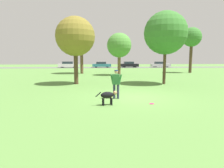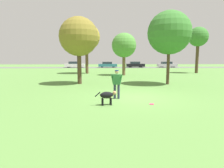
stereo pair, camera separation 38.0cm
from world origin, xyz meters
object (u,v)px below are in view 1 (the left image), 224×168
Objects in this scene: dog at (108,95)px; parked_car_silver at (160,65)px; person at (116,82)px; frisbee at (152,104)px; tree_far_right at (192,38)px; tree_far_left at (81,37)px; parked_car_teal at (102,65)px; parked_car_white at (68,65)px; tree_near_left at (75,37)px; parked_car_black at (129,65)px; tree_mid_center at (119,45)px; tree_near_right at (166,33)px.

dog is 0.23× the size of parked_car_silver.
person is 1.62m from dog.
tree_far_right is (11.30, 19.66, 5.13)m from frisbee.
parked_car_teal is (3.22, 18.16, -4.44)m from tree_far_left.
parked_car_white is at bearing 139.24° from tree_far_right.
tree_near_left reaches higher than parked_car_black.
tree_far_left is (-2.64, 19.43, 4.63)m from dog.
tree_far_left is 1.62× the size of parked_car_teal.
dog is 0.24× the size of parked_car_teal.
parked_car_silver is at bearing 60.08° from tree_mid_center.
parked_car_white is (-7.07, 37.39, 0.23)m from dog.
tree_far_left is 19.01m from parked_car_white.
tree_near_left is at bearing 93.99° from dog.
parked_car_black is (6.54, 35.96, -0.23)m from person.
parked_car_white reaches higher than dog.
tree_far_right is (13.41, 19.74, 4.68)m from dog.
tree_near_right reaches higher than parked_car_silver.
tree_mid_center reaches higher than frisbee.
dog is at bearing -73.92° from tree_near_left.
tree_near_left is 1.22× the size of parked_car_white.
tree_near_right is at bearing 67.06° from frisbee.
tree_near_left is (-4.37, 7.77, 3.93)m from frisbee.
frisbee is 8.89m from tree_near_right.
tree_mid_center is at bearing -32.12° from tree_far_left.
person reaches higher than parked_car_white.
dog is at bearing -82.27° from tree_far_left.
parked_car_black is at bearing 109.74° from tree_far_right.
tree_far_left is 1.17× the size of tree_near_right.
tree_far_left is at bearing -78.49° from parked_car_white.
tree_mid_center is at bearing -120.66° from parked_car_silver.
parked_car_silver is (16.92, 29.89, -3.28)m from tree_near_left.
parked_car_white is at bearing 88.61° from dog.
tree_near_right is 1.42× the size of parked_car_black.
parked_car_white is at bearing 112.10° from tree_near_right.
tree_mid_center reaches higher than person.
parked_car_black is at bearing 86.39° from tree_near_right.
person is 0.34× the size of parked_car_silver.
parked_car_black is (4.95, 37.35, 0.66)m from frisbee.
frisbee is 0.04× the size of tree_mid_center.
parked_car_teal is at bearing 125.68° from tree_far_right.
parked_car_white is (-12.22, 30.11, -3.54)m from tree_near_right.
tree_mid_center reaches higher than parked_car_white.
tree_far_right is 1.45× the size of parked_car_white.
tree_mid_center is 23.28m from parked_car_white.
parked_car_black reaches higher than dog.
parked_car_silver is at bearing -1.43° from parked_car_white.
tree_mid_center reaches higher than dog.
tree_near_right is 1.39× the size of parked_car_teal.
dog is 38.09m from parked_car_black.
frisbee is at bearing -76.22° from tree_far_left.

